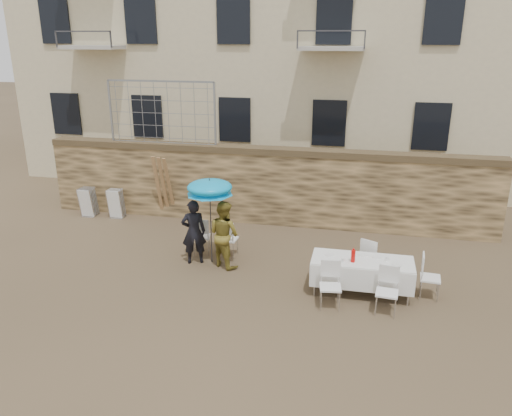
% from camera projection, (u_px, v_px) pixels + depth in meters
% --- Properties ---
extents(ground, '(80.00, 80.00, 0.00)m').
position_uv_depth(ground, '(214.00, 306.00, 10.16)').
color(ground, brown).
rests_on(ground, ground).
extents(stone_wall, '(13.00, 0.50, 2.20)m').
position_uv_depth(stone_wall, '(263.00, 186.00, 14.42)').
color(stone_wall, olive).
rests_on(stone_wall, ground).
extents(chain_link_fence, '(3.20, 0.06, 1.80)m').
position_uv_depth(chain_link_fence, '(162.00, 113.00, 14.37)').
color(chain_link_fence, gray).
rests_on(chain_link_fence, stone_wall).
extents(man_suit, '(0.68, 0.57, 1.59)m').
position_uv_depth(man_suit, '(194.00, 232.00, 11.86)').
color(man_suit, black).
rests_on(man_suit, ground).
extents(woman_dress, '(0.98, 0.92, 1.61)m').
position_uv_depth(woman_dress, '(224.00, 234.00, 11.70)').
color(woman_dress, '#AB9534').
rests_on(woman_dress, ground).
extents(umbrella, '(1.10, 1.10, 1.95)m').
position_uv_depth(umbrella, '(210.00, 190.00, 11.53)').
color(umbrella, '#3F3F44').
rests_on(umbrella, ground).
extents(couple_chair_left, '(0.58, 0.58, 0.96)m').
position_uv_depth(couple_chair_left, '(201.00, 236.00, 12.47)').
color(couple_chair_left, white).
rests_on(couple_chair_left, ground).
extents(couple_chair_right, '(0.51, 0.51, 0.96)m').
position_uv_depth(couple_chair_right, '(228.00, 238.00, 12.33)').
color(couple_chair_right, white).
rests_on(couple_chair_right, ground).
extents(banquet_table, '(2.10, 0.85, 0.78)m').
position_uv_depth(banquet_table, '(362.00, 262.00, 10.45)').
color(banquet_table, white).
rests_on(banquet_table, ground).
extents(soda_bottle, '(0.09, 0.09, 0.26)m').
position_uv_depth(soda_bottle, '(353.00, 256.00, 10.29)').
color(soda_bottle, red).
rests_on(soda_bottle, banquet_table).
extents(table_chair_front_left, '(0.54, 0.54, 0.96)m').
position_uv_depth(table_chair_front_left, '(330.00, 286.00, 9.96)').
color(table_chair_front_left, white).
rests_on(table_chair_front_left, ground).
extents(table_chair_front_right, '(0.52, 0.52, 0.96)m').
position_uv_depth(table_chair_front_right, '(387.00, 292.00, 9.73)').
color(table_chair_front_right, white).
rests_on(table_chair_front_right, ground).
extents(table_chair_back, '(0.64, 0.64, 0.96)m').
position_uv_depth(table_chair_back, '(371.00, 258.00, 11.23)').
color(table_chair_back, white).
rests_on(table_chair_back, ground).
extents(table_chair_side, '(0.52, 0.52, 0.96)m').
position_uv_depth(table_chair_side, '(430.00, 277.00, 10.34)').
color(table_chair_side, white).
rests_on(table_chair_side, ground).
extents(chair_stack_left, '(0.46, 0.47, 0.92)m').
position_uv_depth(chair_stack_left, '(91.00, 200.00, 15.23)').
color(chair_stack_left, white).
rests_on(chair_stack_left, ground).
extents(chair_stack_right, '(0.46, 0.40, 0.92)m').
position_uv_depth(chair_stack_right, '(118.00, 202.00, 15.05)').
color(chair_stack_right, white).
rests_on(chair_stack_right, ground).
extents(wood_planks, '(0.70, 0.20, 2.00)m').
position_uv_depth(wood_planks, '(168.00, 188.00, 14.62)').
color(wood_planks, '#A37749').
rests_on(wood_planks, ground).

